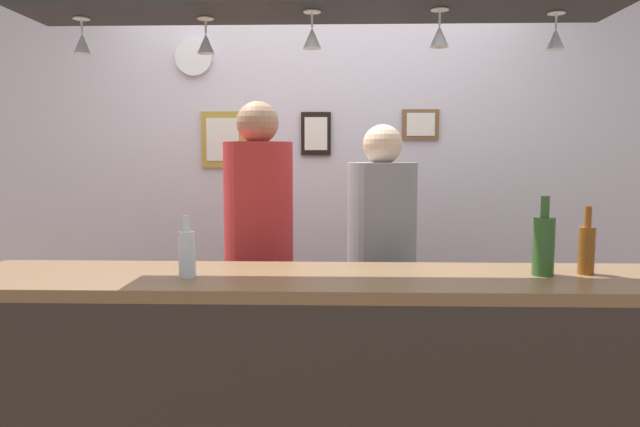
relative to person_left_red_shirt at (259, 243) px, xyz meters
The scene contains 17 objects.
back_wall 0.86m from the person_left_red_shirt, 67.84° to the left, with size 4.40×0.06×2.60m, color silver.
bar_counter 0.97m from the person_left_red_shirt, 69.79° to the right, with size 2.70×0.55×1.05m.
overhead_glass_rack 1.21m from the person_left_red_shirt, 64.02° to the right, with size 2.20×0.36×0.04m, color black.
hanging_wineglass_far_left 1.21m from the person_left_red_shirt, 134.31° to the right, with size 0.07×0.07×0.13m.
hanging_wineglass_left 1.05m from the person_left_red_shirt, 101.00° to the right, with size 0.07×0.07×0.13m.
hanging_wineglass_center_left 1.14m from the person_left_red_shirt, 66.57° to the right, with size 0.07×0.07×0.13m.
hanging_wineglass_center 1.34m from the person_left_red_shirt, 42.91° to the right, with size 0.07×0.07×0.13m.
hanging_wineglass_center_right 1.60m from the person_left_red_shirt, 28.13° to the right, with size 0.07×0.07×0.13m.
person_left_red_shirt is the anchor object (origin of this frame).
person_right_grey_shirt 0.61m from the person_left_red_shirt, ahead, with size 0.34×0.34×1.65m.
bottle_champagne_green 1.34m from the person_left_red_shirt, 29.65° to the right, with size 0.08×0.08×0.30m.
bottle_beer_amber_tall 1.48m from the person_left_red_shirt, 25.51° to the right, with size 0.06×0.06×0.26m.
bottle_soda_clear 0.76m from the person_left_red_shirt, 102.73° to the right, with size 0.06×0.06×0.23m.
picture_frame_caricature 0.94m from the person_left_red_shirt, 113.47° to the left, with size 0.26×0.02×0.34m.
picture_frame_crest 0.95m from the person_left_red_shirt, 70.35° to the left, with size 0.18×0.02×0.26m.
picture_frame_upper_small 1.30m from the person_left_red_shirt, 39.01° to the left, with size 0.22×0.02×0.18m.
wall_clock 1.33m from the person_left_red_shirt, 123.97° to the left, with size 0.22×0.22×0.03m, color white.
Camera 1 is at (0.08, -2.53, 1.50)m, focal length 32.99 mm.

